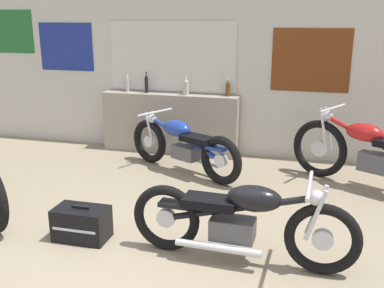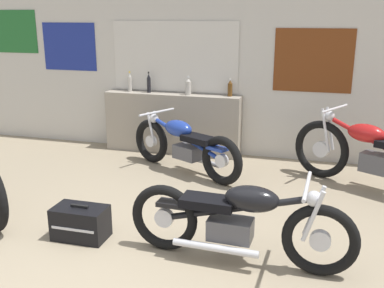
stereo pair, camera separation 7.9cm
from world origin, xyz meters
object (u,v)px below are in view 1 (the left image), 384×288
at_px(bottle_center, 186,87).
at_px(motorcycle_red, 371,155).
at_px(bottle_left_center, 146,83).
at_px(motorcycle_blue, 183,145).
at_px(bottle_leftmost, 127,83).
at_px(motorcycle_black, 241,220).
at_px(bottle_right_center, 228,88).
at_px(hard_case_black, 82,223).

distance_m(bottle_center, motorcycle_red, 2.75).
height_order(bottle_left_center, motorcycle_blue, bottle_left_center).
xyz_separation_m(bottle_left_center, motorcycle_blue, (0.83, -0.87, -0.67)).
relative_size(bottle_leftmost, bottle_left_center, 0.98).
height_order(bottle_left_center, motorcycle_black, bottle_left_center).
xyz_separation_m(bottle_left_center, motorcycle_red, (3.19, -0.87, -0.61)).
distance_m(bottle_left_center, motorcycle_blue, 1.38).
xyz_separation_m(bottle_right_center, motorcycle_blue, (-0.43, -0.90, -0.65)).
distance_m(bottle_left_center, motorcycle_black, 3.58).
bearing_deg(motorcycle_blue, bottle_leftmost, 142.22).
distance_m(motorcycle_blue, motorcycle_red, 2.36).
xyz_separation_m(bottle_center, hard_case_black, (-0.22, -2.89, -0.88)).
bearing_deg(bottle_right_center, bottle_left_center, -178.97).
bearing_deg(bottle_leftmost, bottle_left_center, -2.64).
distance_m(bottle_center, hard_case_black, 3.03).
bearing_deg(bottle_leftmost, bottle_right_center, 0.29).
relative_size(motorcycle_blue, motorcycle_red, 0.94).
distance_m(bottle_left_center, motorcycle_red, 3.36).
relative_size(bottle_right_center, hard_case_black, 0.50).
relative_size(bottle_left_center, bottle_center, 1.14).
distance_m(bottle_left_center, bottle_right_center, 1.26).
relative_size(motorcycle_blue, hard_case_black, 3.48).
xyz_separation_m(bottle_center, bottle_right_center, (0.62, 0.06, -0.01)).
bearing_deg(motorcycle_red, bottle_left_center, 164.81).
bearing_deg(bottle_center, bottle_leftmost, 176.94).
xyz_separation_m(bottle_center, motorcycle_blue, (0.19, -0.84, -0.66)).
distance_m(bottle_leftmost, motorcycle_blue, 1.60).
bearing_deg(bottle_left_center, hard_case_black, -81.84).
height_order(bottle_leftmost, motorcycle_red, bottle_leftmost).
xyz_separation_m(bottle_right_center, motorcycle_red, (1.93, -0.89, -0.59)).
bearing_deg(motorcycle_red, bottle_right_center, 155.30).
height_order(motorcycle_blue, motorcycle_red, motorcycle_red).
distance_m(motorcycle_blue, hard_case_black, 2.11).
bearing_deg(motorcycle_blue, bottle_left_center, 133.40).
height_order(bottle_left_center, bottle_center, bottle_left_center).
bearing_deg(bottle_right_center, hard_case_black, -105.82).
height_order(bottle_center, motorcycle_black, bottle_center).
distance_m(bottle_right_center, motorcycle_red, 2.20).
bearing_deg(bottle_leftmost, motorcycle_red, -14.09).
height_order(bottle_leftmost, motorcycle_black, bottle_leftmost).
height_order(bottle_center, hard_case_black, bottle_center).
height_order(motorcycle_black, hard_case_black, motorcycle_black).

